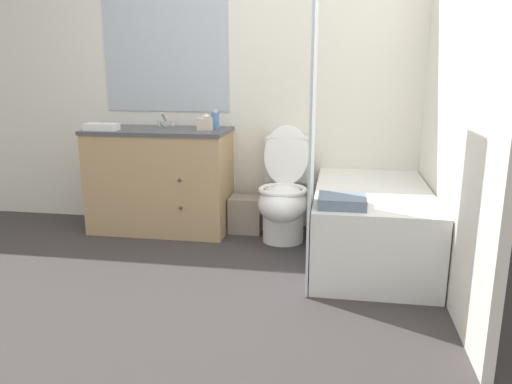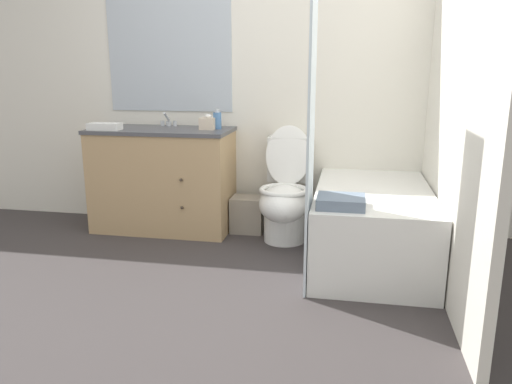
{
  "view_description": "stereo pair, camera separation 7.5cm",
  "coord_description": "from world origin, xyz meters",
  "px_view_note": "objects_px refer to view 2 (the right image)",
  "views": [
    {
      "loc": [
        0.68,
        -2.5,
        1.32
      ],
      "look_at": [
        0.14,
        0.71,
        0.51
      ],
      "focal_mm": 35.0,
      "sensor_mm": 36.0,
      "label": 1
    },
    {
      "loc": [
        0.75,
        -2.49,
        1.32
      ],
      "look_at": [
        0.14,
        0.71,
        0.51
      ],
      "focal_mm": 35.0,
      "sensor_mm": 36.0,
      "label": 2
    }
  ],
  "objects_px": {
    "soap_dispenser": "(217,120)",
    "tissue_box": "(208,123)",
    "bathtub": "(372,225)",
    "bath_towel_folded": "(341,202)",
    "toilet": "(285,196)",
    "hand_towel_folded": "(105,126)",
    "sink_faucet": "(168,122)",
    "vanity_cabinet": "(163,179)",
    "wastebasket": "(248,214)"
  },
  "relations": [
    {
      "from": "soap_dispenser",
      "to": "tissue_box",
      "type": "bearing_deg",
      "value": -158.77
    },
    {
      "from": "bathtub",
      "to": "bath_towel_folded",
      "type": "relative_size",
      "value": 4.79
    },
    {
      "from": "toilet",
      "to": "hand_towel_folded",
      "type": "height_order",
      "value": "hand_towel_folded"
    },
    {
      "from": "sink_faucet",
      "to": "bathtub",
      "type": "height_order",
      "value": "sink_faucet"
    },
    {
      "from": "soap_dispenser",
      "to": "hand_towel_folded",
      "type": "relative_size",
      "value": 0.63
    },
    {
      "from": "bathtub",
      "to": "bath_towel_folded",
      "type": "bearing_deg",
      "value": -113.35
    },
    {
      "from": "soap_dispenser",
      "to": "vanity_cabinet",
      "type": "bearing_deg",
      "value": -172.99
    },
    {
      "from": "bath_towel_folded",
      "to": "tissue_box",
      "type": "bearing_deg",
      "value": 139.14
    },
    {
      "from": "sink_faucet",
      "to": "bathtub",
      "type": "relative_size",
      "value": 0.11
    },
    {
      "from": "wastebasket",
      "to": "bath_towel_folded",
      "type": "bearing_deg",
      "value": -51.3
    },
    {
      "from": "toilet",
      "to": "bath_towel_folded",
      "type": "relative_size",
      "value": 3.12
    },
    {
      "from": "soap_dispenser",
      "to": "wastebasket",
      "type": "bearing_deg",
      "value": -0.55
    },
    {
      "from": "tissue_box",
      "to": "soap_dispenser",
      "type": "xyz_separation_m",
      "value": [
        0.07,
        0.03,
        0.02
      ]
    },
    {
      "from": "bathtub",
      "to": "soap_dispenser",
      "type": "distance_m",
      "value": 1.46
    },
    {
      "from": "toilet",
      "to": "hand_towel_folded",
      "type": "bearing_deg",
      "value": -177.05
    },
    {
      "from": "vanity_cabinet",
      "to": "tissue_box",
      "type": "relative_size",
      "value": 7.87
    },
    {
      "from": "sink_faucet",
      "to": "soap_dispenser",
      "type": "bearing_deg",
      "value": -14.25
    },
    {
      "from": "vanity_cabinet",
      "to": "hand_towel_folded",
      "type": "xyz_separation_m",
      "value": [
        -0.4,
        -0.17,
        0.44
      ]
    },
    {
      "from": "sink_faucet",
      "to": "wastebasket",
      "type": "height_order",
      "value": "sink_faucet"
    },
    {
      "from": "toilet",
      "to": "soap_dispenser",
      "type": "relative_size",
      "value": 5.46
    },
    {
      "from": "bath_towel_folded",
      "to": "sink_faucet",
      "type": "bearing_deg",
      "value": 143.78
    },
    {
      "from": "toilet",
      "to": "hand_towel_folded",
      "type": "distance_m",
      "value": 1.52
    },
    {
      "from": "sink_faucet",
      "to": "wastebasket",
      "type": "bearing_deg",
      "value": -9.57
    },
    {
      "from": "vanity_cabinet",
      "to": "bath_towel_folded",
      "type": "relative_size",
      "value": 4.03
    },
    {
      "from": "sink_faucet",
      "to": "hand_towel_folded",
      "type": "bearing_deg",
      "value": -139.79
    },
    {
      "from": "wastebasket",
      "to": "bath_towel_folded",
      "type": "xyz_separation_m",
      "value": [
        0.77,
        -0.96,
        0.4
      ]
    },
    {
      "from": "toilet",
      "to": "wastebasket",
      "type": "xyz_separation_m",
      "value": [
        -0.33,
        0.15,
        -0.21
      ]
    },
    {
      "from": "vanity_cabinet",
      "to": "soap_dispenser",
      "type": "bearing_deg",
      "value": 7.01
    },
    {
      "from": "sink_faucet",
      "to": "bathtub",
      "type": "distance_m",
      "value": 1.88
    },
    {
      "from": "wastebasket",
      "to": "soap_dispenser",
      "type": "relative_size",
      "value": 1.8
    },
    {
      "from": "bathtub",
      "to": "hand_towel_folded",
      "type": "height_order",
      "value": "hand_towel_folded"
    },
    {
      "from": "tissue_box",
      "to": "vanity_cabinet",
      "type": "bearing_deg",
      "value": -175.59
    },
    {
      "from": "wastebasket",
      "to": "tissue_box",
      "type": "xyz_separation_m",
      "value": [
        -0.31,
        -0.02,
        0.74
      ]
    },
    {
      "from": "sink_faucet",
      "to": "soap_dispenser",
      "type": "distance_m",
      "value": 0.47
    },
    {
      "from": "vanity_cabinet",
      "to": "bathtub",
      "type": "bearing_deg",
      "value": -13.85
    },
    {
      "from": "tissue_box",
      "to": "bath_towel_folded",
      "type": "bearing_deg",
      "value": -40.86
    },
    {
      "from": "sink_faucet",
      "to": "toilet",
      "type": "xyz_separation_m",
      "value": [
        1.03,
        -0.27,
        -0.53
      ]
    },
    {
      "from": "wastebasket",
      "to": "tissue_box",
      "type": "relative_size",
      "value": 2.01
    },
    {
      "from": "toilet",
      "to": "soap_dispenser",
      "type": "height_order",
      "value": "soap_dispenser"
    },
    {
      "from": "bathtub",
      "to": "tissue_box",
      "type": "xyz_separation_m",
      "value": [
        -1.29,
        0.44,
        0.63
      ]
    },
    {
      "from": "vanity_cabinet",
      "to": "bath_towel_folded",
      "type": "bearing_deg",
      "value": -31.6
    },
    {
      "from": "sink_faucet",
      "to": "bath_towel_folded",
      "type": "height_order",
      "value": "sink_faucet"
    },
    {
      "from": "bathtub",
      "to": "wastebasket",
      "type": "bearing_deg",
      "value": 154.43
    },
    {
      "from": "wastebasket",
      "to": "hand_towel_folded",
      "type": "relative_size",
      "value": 1.14
    },
    {
      "from": "wastebasket",
      "to": "soap_dispenser",
      "type": "height_order",
      "value": "soap_dispenser"
    },
    {
      "from": "bathtub",
      "to": "hand_towel_folded",
      "type": "relative_size",
      "value": 5.3
    },
    {
      "from": "toilet",
      "to": "bathtub",
      "type": "relative_size",
      "value": 0.65
    },
    {
      "from": "wastebasket",
      "to": "bath_towel_folded",
      "type": "distance_m",
      "value": 1.29
    },
    {
      "from": "sink_faucet",
      "to": "tissue_box",
      "type": "distance_m",
      "value": 0.41
    },
    {
      "from": "vanity_cabinet",
      "to": "soap_dispenser",
      "type": "distance_m",
      "value": 0.67
    }
  ]
}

